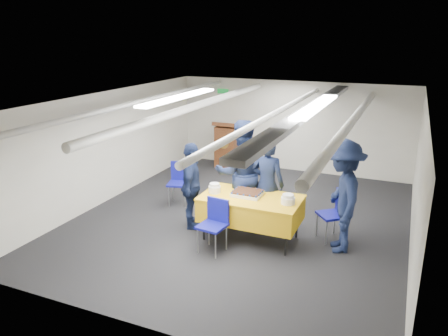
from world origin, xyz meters
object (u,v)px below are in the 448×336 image
at_px(chair_right, 336,210).
at_px(sailor_b, 241,173).
at_px(serving_table, 251,209).
at_px(sailor_a, 267,184).
at_px(chair_left, 179,179).
at_px(sailor_d, 342,196).
at_px(sheet_cake, 247,193).
at_px(sailor_c, 191,186).
at_px(chair_near, 215,220).
at_px(podium, 227,145).

bearing_deg(chair_right, sailor_b, -179.15).
xyz_separation_m(serving_table, sailor_a, (0.12, 0.48, 0.30)).
distance_m(chair_left, sailor_d, 3.52).
bearing_deg(chair_left, sailor_d, -13.24).
bearing_deg(sheet_cake, sailor_c, -179.01).
relative_size(chair_right, sailor_d, 0.47).
bearing_deg(sailor_a, serving_table, 75.17).
relative_size(chair_near, sailor_a, 0.51).
bearing_deg(sailor_a, sailor_d, 168.01).
bearing_deg(sheet_cake, podium, 117.69).
bearing_deg(sailor_a, podium, -57.00).
bearing_deg(sheet_cake, chair_right, 20.46).
xyz_separation_m(chair_left, sailor_d, (3.41, -0.80, 0.40)).
xyz_separation_m(chair_near, chair_left, (-1.55, 1.62, 0.00)).
distance_m(sailor_c, sailor_d, 2.62).
relative_size(sheet_cake, chair_near, 0.58).
relative_size(chair_right, sailor_c, 0.55).
bearing_deg(chair_right, sailor_a, -175.42).
bearing_deg(chair_left, serving_table, -27.33).
xyz_separation_m(sheet_cake, chair_near, (-0.31, -0.66, -0.28)).
xyz_separation_m(sheet_cake, chair_right, (1.43, 0.53, -0.28)).
height_order(sailor_c, sailor_d, sailor_d).
height_order(serving_table, sheet_cake, sheet_cake).
bearing_deg(sailor_d, sailor_c, -103.20).
bearing_deg(sailor_c, serving_table, -111.96).
relative_size(sailor_b, sailor_d, 1.06).
bearing_deg(serving_table, sailor_d, 7.96).
bearing_deg(podium, sailor_a, -56.65).
distance_m(podium, sailor_c, 3.84).
xyz_separation_m(podium, sailor_c, (0.89, -3.74, 0.18)).
bearing_deg(chair_right, podium, 136.73).
height_order(chair_right, sailor_a, sailor_a).
relative_size(chair_left, sailor_d, 0.47).
xyz_separation_m(chair_left, sailor_a, (2.07, -0.53, 0.33)).
bearing_deg(sailor_b, sailor_a, 145.18).
bearing_deg(sailor_c, chair_left, 18.40).
bearing_deg(serving_table, sailor_a, 75.52).
xyz_separation_m(serving_table, sailor_c, (-1.15, 0.03, 0.24)).
xyz_separation_m(sailor_a, sailor_b, (-0.52, 0.07, 0.13)).
bearing_deg(chair_left, sailor_c, -50.92).
bearing_deg(chair_near, serving_table, 56.93).
bearing_deg(sailor_c, chair_near, -151.08).
bearing_deg(sailor_a, chair_near, 64.06).
xyz_separation_m(chair_left, sailor_c, (0.80, -0.98, 0.27)).
xyz_separation_m(sheet_cake, sailor_b, (-0.31, 0.51, 0.17)).
distance_m(sailor_a, sailor_b, 0.54).
xyz_separation_m(sailor_a, sailor_d, (1.34, -0.28, 0.07)).
relative_size(podium, sailor_b, 0.64).
height_order(podium, chair_right, podium).
xyz_separation_m(serving_table, sailor_b, (-0.40, 0.55, 0.43)).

